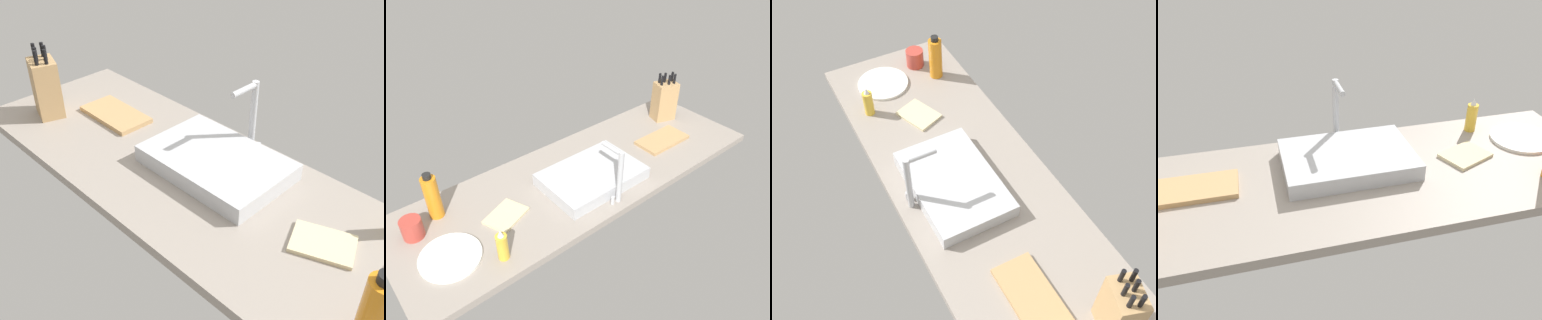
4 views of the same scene
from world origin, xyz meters
The scene contains 7 objects.
countertop_slab centered at (0.00, 0.00, 1.75)cm, with size 186.39×61.76×3.50cm, color gray.
sink_basin centered at (0.11, 7.36, 6.47)cm, with size 46.15×31.09×5.94cm, color #B7BABF.
faucet centered at (0.14, 24.05, 18.65)cm, with size 5.50×12.59×26.07cm.
knife_block centered at (-72.48, -11.62, 15.14)cm, with size 14.46×12.49×28.10cm.
cutting_board centered at (-52.57, 5.54, 4.40)cm, with size 28.26×14.97×1.80cm, color tan.
water_bottle centered at (66.10, -16.91, 13.76)cm, with size 6.27×6.27×22.00cm.
dish_towel centered at (43.92, 2.42, 4.10)cm, with size 16.94×12.50×1.20cm, color beige.
Camera 1 is at (81.45, -84.28, 92.55)cm, focal length 42.59 mm.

